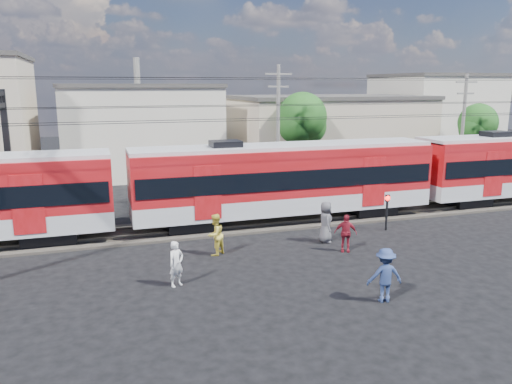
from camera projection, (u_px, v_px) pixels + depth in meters
ground at (265, 286)px, 18.23m from camera, size 120.00×120.00×0.00m
track_bed at (215, 227)px, 25.67m from camera, size 70.00×3.40×0.12m
rail_near at (219, 228)px, 24.94m from camera, size 70.00×0.12×0.12m
rail_far at (212, 221)px, 26.34m from camera, size 70.00×0.12×0.12m
commuter_train at (288, 178)px, 26.38m from camera, size 50.30×3.08×4.17m
catenary at (22, 133)px, 22.01m from camera, size 70.00×9.30×7.52m
building_midwest at (140, 128)px, 41.99m from camera, size 12.24×12.24×7.30m
building_mideast at (327, 132)px, 44.10m from camera, size 16.32×10.20×6.30m
building_east at (433, 115)px, 51.80m from camera, size 10.20×10.20×8.30m
utility_pole_mid at (278, 126)px, 33.03m from camera, size 1.80×0.24×8.50m
utility_pole_east at (463, 126)px, 36.35m from camera, size 1.80×0.24×8.00m
tree_near at (304, 120)px, 36.84m from camera, size 3.82×3.64×6.72m
tree_far at (479, 125)px, 40.54m from camera, size 3.36×3.12×5.76m
pedestrian_a at (176, 264)px, 18.11m from camera, size 0.74×0.66×1.69m
pedestrian_b at (215, 235)px, 21.42m from camera, size 1.12×1.09×1.82m
pedestrian_c at (385, 275)px, 16.78m from camera, size 1.31×0.88×1.88m
pedestrian_d at (346, 233)px, 21.88m from camera, size 1.07×0.78×1.68m
pedestrian_e at (326, 222)px, 23.16m from camera, size 0.82×1.06×1.94m
car_silver at (491, 174)px, 36.75m from camera, size 4.66×2.64×1.50m
crossing_signal at (387, 206)px, 25.00m from camera, size 0.27×0.27×1.83m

